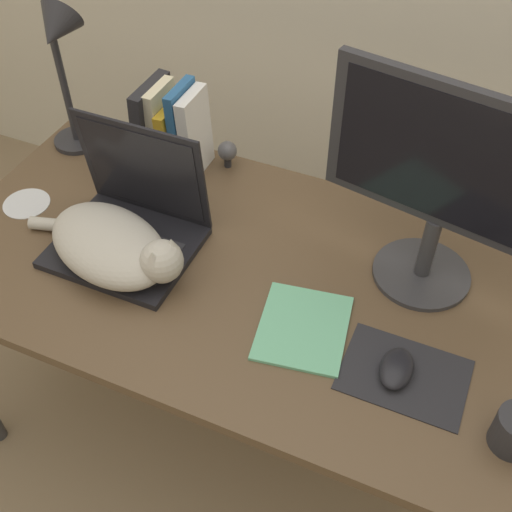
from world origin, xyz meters
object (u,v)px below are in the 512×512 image
at_px(laptop, 130,224).
at_px(webcam, 227,152).
at_px(cat, 114,246).
at_px(external_monitor, 446,181).
at_px(book_row, 172,128).
at_px(desk_lamp, 60,55).
at_px(computer_mouse, 397,368).
at_px(notepad, 303,328).
at_px(cd_disc, 27,204).

bearing_deg(laptop, webcam, 76.50).
distance_m(cat, external_monitor, 0.74).
distance_m(cat, book_row, 0.41).
xyz_separation_m(laptop, desk_lamp, (-0.32, 0.25, 0.24)).
xyz_separation_m(cat, external_monitor, (0.66, 0.25, 0.22)).
height_order(cat, external_monitor, external_monitor).
bearing_deg(external_monitor, webcam, 161.83).
bearing_deg(desk_lamp, computer_mouse, -20.45).
bearing_deg(computer_mouse, external_monitor, 93.31).
relative_size(book_row, notepad, 1.01).
distance_m(external_monitor, notepad, 0.42).
bearing_deg(desk_lamp, notepad, -23.35).
distance_m(external_monitor, computer_mouse, 0.39).
xyz_separation_m(laptop, notepad, (0.47, -0.09, -0.05)).
relative_size(laptop, webcam, 4.21).
distance_m(cat, notepad, 0.47).
relative_size(external_monitor, desk_lamp, 1.18).
bearing_deg(webcam, notepad, -48.87).
height_order(external_monitor, cd_disc, external_monitor).
bearing_deg(notepad, book_row, 142.71).
distance_m(cat, cd_disc, 0.35).
xyz_separation_m(book_row, cd_disc, (-0.27, -0.31, -0.11)).
relative_size(laptop, cd_disc, 2.73).
distance_m(computer_mouse, book_row, 0.86).
bearing_deg(book_row, webcam, 17.17).
relative_size(cat, webcam, 5.81).
bearing_deg(book_row, computer_mouse, -30.44).
relative_size(laptop, desk_lamp, 0.74).
bearing_deg(laptop, cat, -84.05).
bearing_deg(laptop, cd_disc, 179.06).
xyz_separation_m(webcam, cd_disc, (-0.41, -0.35, -0.05)).
bearing_deg(cat, external_monitor, 20.74).
height_order(cat, webcam, cat).
xyz_separation_m(book_row, notepad, (0.53, -0.40, -0.11)).
distance_m(laptop, external_monitor, 0.72).
height_order(laptop, external_monitor, external_monitor).
xyz_separation_m(external_monitor, webcam, (-0.58, 0.19, -0.23)).
relative_size(laptop, external_monitor, 0.63).
relative_size(desk_lamp, webcam, 5.67).
height_order(desk_lamp, webcam, desk_lamp).
relative_size(computer_mouse, cd_disc, 0.88).
distance_m(laptop, cat, 0.09).
bearing_deg(desk_lamp, external_monitor, -5.14).
height_order(computer_mouse, desk_lamp, desk_lamp).
xyz_separation_m(laptop, cd_disc, (-0.32, 0.01, -0.05)).
relative_size(laptop, computer_mouse, 3.11).
xyz_separation_m(external_monitor, book_row, (-0.72, 0.15, -0.17)).
distance_m(notepad, cd_disc, 0.80).
bearing_deg(book_row, desk_lamp, -167.48).
distance_m(desk_lamp, cd_disc, 0.39).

